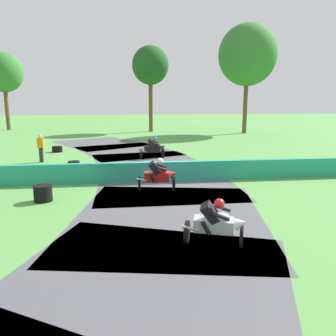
{
  "coord_description": "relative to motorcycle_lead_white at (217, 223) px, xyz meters",
  "views": [
    {
      "loc": [
        -1.47,
        -15.07,
        3.76
      ],
      "look_at": [
        -0.02,
        -1.4,
        0.9
      ],
      "focal_mm": 36.67,
      "sensor_mm": 36.0,
      "label": 1
    }
  ],
  "objects": [
    {
      "name": "safety_barrier",
      "position": [
        4.2,
        7.14,
        -0.18
      ],
      "size": [
        24.08,
        0.72,
        0.9
      ],
      "primitive_type": "cube",
      "rotation": [
        0.0,
        0.0,
        -1.55
      ],
      "color": "#239375",
      "rests_on": "ground"
    },
    {
      "name": "tire_stack_mid_b",
      "position": [
        -5.2,
        10.37,
        -0.43
      ],
      "size": [
        0.62,
        0.62,
        0.4
      ],
      "color": "black",
      "rests_on": "ground"
    },
    {
      "name": "ground_plane",
      "position": [
        -0.62,
        7.05,
        -0.63
      ],
      "size": [
        120.0,
        120.0,
        0.0
      ],
      "primitive_type": "plane",
      "color": "#569947"
    },
    {
      "name": "track_asphalt",
      "position": [
        -2.29,
        7.02,
        -0.63
      ],
      "size": [
        11.56,
        36.36,
        0.01
      ],
      "color": "#515156",
      "rests_on": "ground"
    },
    {
      "name": "motorcycle_trailing_black",
      "position": [
        -0.76,
        13.06,
        0.01
      ],
      "size": [
        1.69,
        0.96,
        1.43
      ],
      "color": "black",
      "rests_on": "ground"
    },
    {
      "name": "tire_stack_far",
      "position": [
        -7.26,
        16.23,
        -0.43
      ],
      "size": [
        0.7,
        0.7,
        0.4
      ],
      "color": "black",
      "rests_on": "ground"
    },
    {
      "name": "motorcycle_lead_white",
      "position": [
        0.0,
        0.0,
        0.0
      ],
      "size": [
        1.68,
        1.19,
        1.43
      ],
      "color": "black",
      "rests_on": "ground"
    },
    {
      "name": "motorcycle_chase_red",
      "position": [
        -1.05,
        5.43,
        0.02
      ],
      "size": [
        1.7,
        0.78,
        1.43
      ],
      "color": "black",
      "rests_on": "ground"
    },
    {
      "name": "tree_far_left",
      "position": [
        9.75,
        27.19,
        7.27
      ],
      "size": [
        5.89,
        5.89,
        11.02
      ],
      "color": "brown",
      "rests_on": "ground"
    },
    {
      "name": "tire_stack_mid_a",
      "position": [
        -5.37,
        4.49,
        -0.33
      ],
      "size": [
        0.66,
        0.66,
        0.6
      ],
      "color": "black",
      "rests_on": "ground"
    },
    {
      "name": "tree_far_right",
      "position": [
        -16.26,
        33.56,
        5.79
      ],
      "size": [
        4.21,
        4.21,
        8.68
      ],
      "color": "brown",
      "rests_on": "ground"
    },
    {
      "name": "track_marshal",
      "position": [
        -7.38,
        12.44,
        0.18
      ],
      "size": [
        0.34,
        0.24,
        1.63
      ],
      "color": "#232328",
      "rests_on": "ground"
    },
    {
      "name": "tree_mid_rise",
      "position": [
        0.06,
        30.02,
        6.37
      ],
      "size": [
        3.91,
        3.91,
        9.13
      ],
      "color": "brown",
      "rests_on": "ground"
    }
  ]
}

